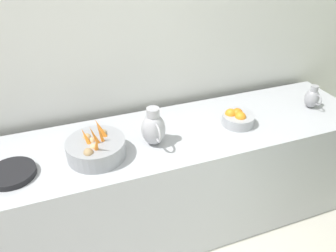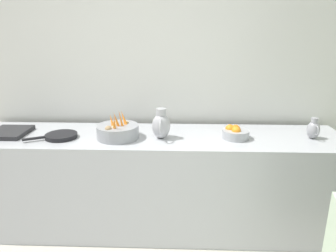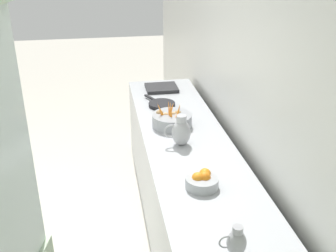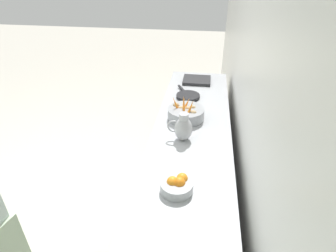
% 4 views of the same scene
% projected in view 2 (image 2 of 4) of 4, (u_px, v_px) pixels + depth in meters
% --- Properties ---
extents(tile_wall_left, '(0.10, 8.70, 3.00)m').
position_uv_depth(tile_wall_left, '(214.00, 56.00, 2.89)').
color(tile_wall_left, silver).
rests_on(tile_wall_left, ground_plane).
extents(prep_counter, '(0.70, 3.18, 0.87)m').
position_uv_depth(prep_counter, '(158.00, 181.00, 2.78)').
color(prep_counter, '#ADAFB5').
rests_on(prep_counter, ground_plane).
extents(vegetable_colander, '(0.35, 0.35, 0.24)m').
position_uv_depth(vegetable_colander, '(118.00, 131.00, 2.58)').
color(vegetable_colander, gray).
rests_on(vegetable_colander, prep_counter).
extents(orange_bowl, '(0.22, 0.22, 0.11)m').
position_uv_depth(orange_bowl, '(235.00, 133.00, 2.57)').
color(orange_bowl, '#9EA0A5').
rests_on(orange_bowl, prep_counter).
extents(metal_pitcher_tall, '(0.21, 0.15, 0.25)m').
position_uv_depth(metal_pitcher_tall, '(161.00, 125.00, 2.55)').
color(metal_pitcher_tall, '#A3A3A8').
rests_on(metal_pitcher_tall, prep_counter).
extents(metal_pitcher_short, '(0.15, 0.10, 0.18)m').
position_uv_depth(metal_pitcher_short, '(313.00, 129.00, 2.56)').
color(metal_pitcher_short, '#939399').
rests_on(metal_pitcher_short, prep_counter).
extents(counter_sink_basin, '(0.34, 0.30, 0.04)m').
position_uv_depth(counter_sink_basin, '(9.00, 132.00, 2.67)').
color(counter_sink_basin, '#232326').
rests_on(counter_sink_basin, prep_counter).
extents(skillet_on_counter, '(0.27, 0.40, 0.03)m').
position_uv_depth(skillet_on_counter, '(61.00, 136.00, 2.59)').
color(skillet_on_counter, black).
rests_on(skillet_on_counter, prep_counter).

